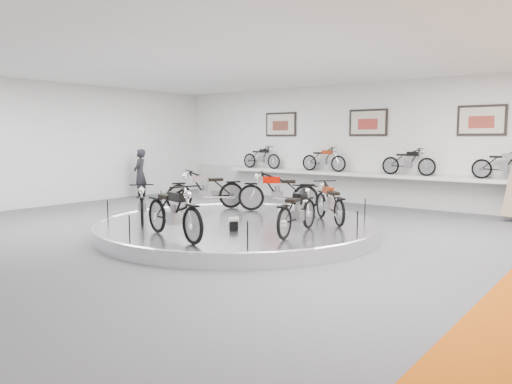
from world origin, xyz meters
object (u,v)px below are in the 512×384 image
Objects in this scene: display_platform at (238,228)px; bike_d at (142,202)px; bike_b at (278,191)px; bike_a at (330,202)px; bike_c at (206,190)px; bike_e at (174,211)px; visitor at (140,173)px; bike_f at (297,210)px; shelf at (363,175)px.

display_platform is 4.18× the size of bike_d.
bike_d is at bearing 35.85° from bike_b.
bike_b reaches higher than bike_a.
bike_c is 1.19× the size of bike_d.
bike_e is 9.42m from visitor.
bike_b is 1.16× the size of bike_d.
bike_b reaches higher than bike_e.
display_platform is at bearing 37.10° from visitor.
bike_f is (3.77, -1.34, -0.06)m from bike_c.
display_platform is at bearing 76.82° from bike_a.
bike_e is (1.97, -0.85, 0.07)m from bike_d.
visitor is (-5.51, 2.29, 0.06)m from bike_c.
shelf is 6.04× the size of bike_c.
display_platform is at bearing 66.54° from bike_f.
bike_e is 1.10× the size of bike_f.
bike_a is at bearing 76.60° from bike_d.
bike_b reaches higher than shelf.
bike_c reaches higher than bike_a.
bike_d reaches higher than display_platform.
bike_e is at bearing 63.81° from bike_c.
visitor reaches higher than bike_e.
bike_c is at bearing 45.95° from bike_a.
visitor reaches higher than bike_f.
bike_d is at bearing 171.48° from bike_e.
display_platform is 2.22m from bike_c.
visitor reaches higher than shelf.
display_platform is 2.35m from bike_e.
bike_f is at bearing 102.32° from bike_b.
bike_d is at bearing -140.58° from display_platform.
bike_e is (0.28, -2.23, 0.67)m from display_platform.
bike_a is (1.70, -5.20, -0.24)m from shelf.
bike_c is 3.84m from bike_e.
bike_c reaches higher than display_platform.
visitor is (-7.18, 1.33, 0.07)m from bike_b.
shelf is 7.97m from bike_d.
display_platform is at bearing 112.07° from bike_e.
shelf is at bearing 90.00° from display_platform.
shelf is at bearing -122.93° from bike_b.
bike_a reaches higher than shelf.
bike_d is at bearing 78.93° from bike_a.
bike_a is 0.88× the size of visitor.
bike_b is (-0.22, -4.51, -0.18)m from shelf.
visitor is (-9.10, 2.01, 0.13)m from bike_a.
bike_e is 2.42m from bike_f.
bike_f is at bearing 54.39° from bike_d.
bike_e is at bearing 109.17° from bike_a.
bike_b is at bearing 111.86° from bike_e.
bike_a is at bearing 48.10° from visitor.
bike_b reaches higher than bike_d.
bike_c is 4.00m from bike_f.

